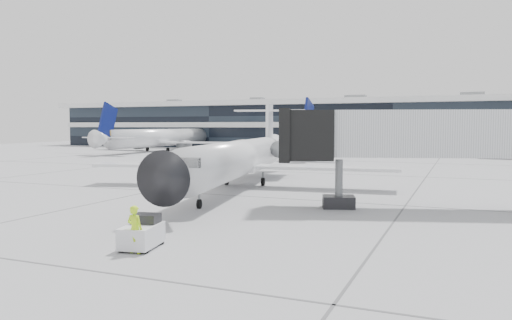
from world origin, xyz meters
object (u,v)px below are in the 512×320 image
at_px(regional_jet, 241,157).
at_px(baggage_tug, 142,233).
at_px(ramp_worker, 135,229).
at_px(jet_bridge, 457,135).

height_order(regional_jet, baggage_tug, regional_jet).
relative_size(ramp_worker, baggage_tug, 0.84).
xyz_separation_m(jet_bridge, baggage_tug, (-12.61, -16.02, -4.14)).
relative_size(jet_bridge, ramp_worker, 9.82).
relative_size(regional_jet, jet_bridge, 1.67).
bearing_deg(ramp_worker, regional_jet, -74.23).
bearing_deg(baggage_tug, regional_jet, 92.08).
bearing_deg(baggage_tug, jet_bridge, 41.08).
height_order(regional_jet, ramp_worker, regional_jet).
relative_size(regional_jet, ramp_worker, 16.41).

